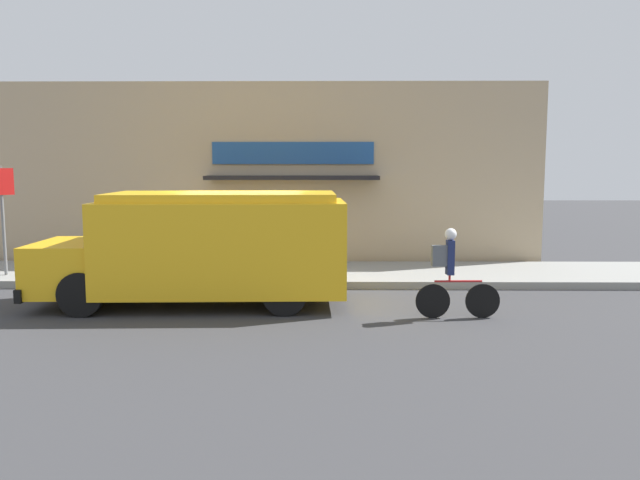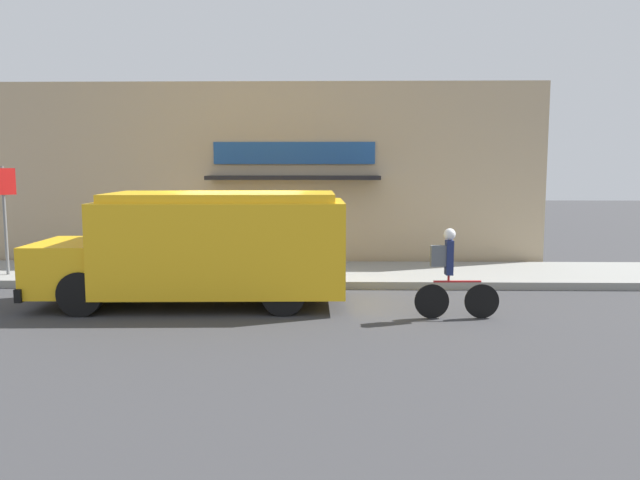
% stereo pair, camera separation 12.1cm
% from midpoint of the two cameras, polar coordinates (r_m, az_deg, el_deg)
% --- Properties ---
extents(ground_plane, '(70.00, 70.00, 0.00)m').
position_cam_midpoint_polar(ground_plane, '(13.58, -6.70, -4.50)').
color(ground_plane, '#38383A').
extents(sidewalk, '(28.00, 2.90, 0.17)m').
position_cam_midpoint_polar(sidewalk, '(14.98, -5.94, -3.09)').
color(sidewalk, gray).
rests_on(sidewalk, ground_plane).
extents(storefront, '(14.85, 0.99, 4.80)m').
position_cam_midpoint_polar(storefront, '(16.43, -5.20, 5.92)').
color(storefront, tan).
rests_on(storefront, ground_plane).
extents(school_bus, '(5.88, 2.63, 2.15)m').
position_cam_midpoint_polar(school_bus, '(12.05, -10.16, -0.58)').
color(school_bus, yellow).
rests_on(school_bus, ground_plane).
extents(cyclist, '(1.48, 0.20, 1.58)m').
position_cam_midpoint_polar(cyclist, '(11.07, 12.16, -3.06)').
color(cyclist, black).
rests_on(cyclist, ground_plane).
extents(stop_sign_post, '(0.45, 0.45, 2.48)m').
position_cam_midpoint_polar(stop_sign_post, '(15.81, -26.77, 3.09)').
color(stop_sign_post, slate).
rests_on(stop_sign_post, sidewalk).
extents(trash_bin, '(0.53, 0.53, 0.86)m').
position_cam_midpoint_polar(trash_bin, '(16.32, -17.77, -0.73)').
color(trash_bin, slate).
rests_on(trash_bin, sidewalk).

